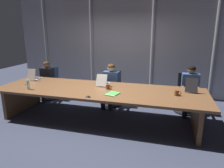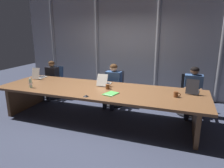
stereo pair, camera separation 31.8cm
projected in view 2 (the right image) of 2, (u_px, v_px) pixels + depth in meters
name	position (u px, v px, depth m)	size (l,w,h in m)	color
ground_plane	(99.00, 119.00, 4.69)	(13.95, 13.95, 0.00)	#383D51
conference_table	(99.00, 94.00, 4.53)	(4.59, 1.41, 0.72)	brown
curtain_backdrop	(126.00, 47.00, 6.29)	(6.97, 0.17, 2.96)	#9999A0
laptop_left_end	(39.00, 76.00, 5.47)	(0.23, 0.39, 0.30)	beige
laptop_left_mid	(104.00, 83.00, 4.82)	(0.26, 0.44, 0.28)	beige
laptop_center	(193.00, 90.00, 4.19)	(0.29, 0.41, 0.31)	#2D2D33
office_chair_left_end	(54.00, 86.00, 6.20)	(0.60, 0.60, 0.91)	navy
office_chair_left_mid	(114.00, 92.00, 5.57)	(0.60, 0.60, 0.91)	#2D2D38
office_chair_center	(190.00, 100.00, 4.93)	(0.60, 0.60, 0.94)	black
person_left_end	(50.00, 78.00, 5.98)	(0.37, 0.56, 1.11)	black
person_left_mid	(113.00, 82.00, 5.35)	(0.43, 0.56, 1.13)	#335184
person_center	(193.00, 89.00, 4.70)	(0.41, 0.55, 1.17)	#335184
water_bottle_primary	(31.00, 83.00, 4.57)	(0.06, 0.06, 0.22)	#ADD1B2
coffee_mug_near	(108.00, 87.00, 4.48)	(0.13, 0.09, 0.10)	brown
coffee_mug_far	(176.00, 94.00, 3.94)	(0.14, 0.09, 0.11)	brown
conference_mic_left_side	(86.00, 96.00, 3.98)	(0.11, 0.11, 0.04)	black
conference_mic_middle	(31.00, 83.00, 4.97)	(0.11, 0.11, 0.04)	black
spiral_notepad	(111.00, 94.00, 4.12)	(0.30, 0.35, 0.03)	#4CB74C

